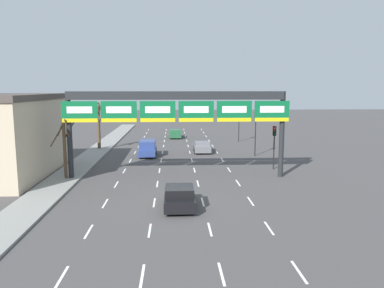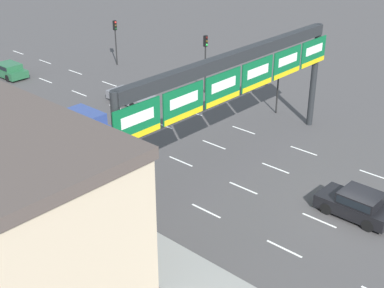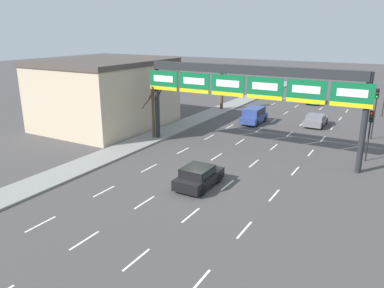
# 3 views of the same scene
# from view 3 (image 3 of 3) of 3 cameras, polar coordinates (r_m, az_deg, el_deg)

# --- Properties ---
(ground_plane) EXTENTS (220.00, 220.00, 0.00)m
(ground_plane) POSITION_cam_3_polar(r_m,az_deg,el_deg) (25.70, 1.12, -6.33)
(ground_plane) COLOR #474444
(sidewalk_left) EXTENTS (2.80, 110.00, 0.15)m
(sidewalk_left) POSITION_cam_3_polar(r_m,az_deg,el_deg) (31.16, -14.63, -2.49)
(sidewalk_left) COLOR gray
(sidewalk_left) RESTS_ON ground_plane
(lane_dashes) EXTENTS (10.02, 67.00, 0.01)m
(lane_dashes) POSITION_cam_3_polar(r_m,az_deg,el_deg) (37.44, 11.15, 0.91)
(lane_dashes) COLOR white
(lane_dashes) RESTS_ON ground_plane
(sign_gantry) EXTENTS (19.04, 0.70, 7.43)m
(sign_gantry) POSITION_cam_3_polar(r_m,az_deg,el_deg) (31.12, 8.41, 9.26)
(sign_gantry) COLOR #232628
(sign_gantry) RESTS_ON ground_plane
(building_near) EXTENTS (10.99, 13.35, 7.18)m
(building_near) POSITION_cam_3_polar(r_m,az_deg,el_deg) (41.86, -12.99, 7.54)
(building_near) COLOR #C6B293
(building_near) RESTS_ON ground_plane
(car_black) EXTENTS (1.98, 3.93, 1.46)m
(car_black) POSITION_cam_3_polar(r_m,az_deg,el_deg) (25.23, 1.00, -4.89)
(car_black) COLOR black
(car_black) RESTS_ON ground_plane
(car_grey) EXTENTS (1.95, 4.01, 1.28)m
(car_grey) POSITION_cam_3_polar(r_m,az_deg,el_deg) (43.50, 18.35, 3.54)
(car_grey) COLOR slate
(car_grey) RESTS_ON ground_plane
(car_green) EXTENTS (1.80, 4.18, 1.32)m
(car_green) POSITION_cam_3_polar(r_m,az_deg,el_deg) (56.97, 18.16, 6.60)
(car_green) COLOR #235B38
(car_green) RESTS_ON ground_plane
(suv_blue) EXTENTS (1.94, 4.15, 1.80)m
(suv_blue) POSITION_cam_3_polar(r_m,az_deg,el_deg) (43.01, 9.42, 4.45)
(suv_blue) COLOR navy
(suv_blue) RESTS_ON ground_plane
(traffic_light_mid_block) EXTENTS (0.30, 0.35, 4.13)m
(traffic_light_mid_block) POSITION_cam_3_polar(r_m,az_deg,el_deg) (32.68, 25.51, 2.59)
(traffic_light_mid_block) COLOR black
(traffic_light_mid_block) RESTS_ON ground_plane
(traffic_light_far_end) EXTENTS (0.30, 0.35, 4.92)m
(traffic_light_far_end) POSITION_cam_3_polar(r_m,az_deg,el_deg) (39.53, 26.23, 5.53)
(traffic_light_far_end) COLOR black
(traffic_light_far_end) RESTS_ON ground_plane
(tree_bare_closest) EXTENTS (2.04, 1.61, 5.28)m
(tree_bare_closest) POSITION_cam_3_polar(r_m,az_deg,el_deg) (36.21, -5.91, 5.39)
(tree_bare_closest) COLOR brown
(tree_bare_closest) RESTS_ON sidewalk_left
(tree_bare_second) EXTENTS (1.33, 1.44, 5.84)m
(tree_bare_second) POSITION_cam_3_polar(r_m,az_deg,el_deg) (49.57, 4.56, 8.87)
(tree_bare_second) COLOR brown
(tree_bare_second) RESTS_ON sidewalk_left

